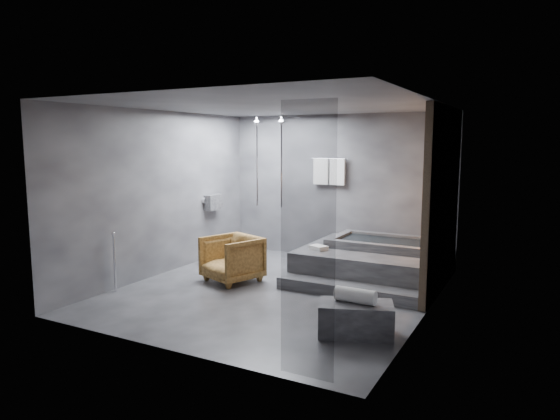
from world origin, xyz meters
The scene contains 7 objects.
room centered at (0.40, 0.24, 1.73)m, with size 5.00×5.04×2.82m.
tub_deck centered at (1.05, 1.45, 0.25)m, with size 2.20×2.00×0.50m, color #303033.
tub_step centered at (1.05, 0.27, 0.09)m, with size 2.20×0.36×0.18m, color #303033.
concrete_bench centered at (1.67, -1.12, 0.19)m, with size 0.86×0.48×0.39m, color #343437.
driftwood_chair centered at (-0.90, 0.13, 0.38)m, with size 0.80×0.83×0.75m, color #4D3113.
rolled_towel centered at (1.66, -1.11, 0.48)m, with size 0.18×0.18×0.49m, color white.
deck_towel centered at (0.31, 0.89, 0.54)m, with size 0.27×0.20×0.07m, color white.
Camera 1 is at (3.54, -6.54, 2.27)m, focal length 32.00 mm.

